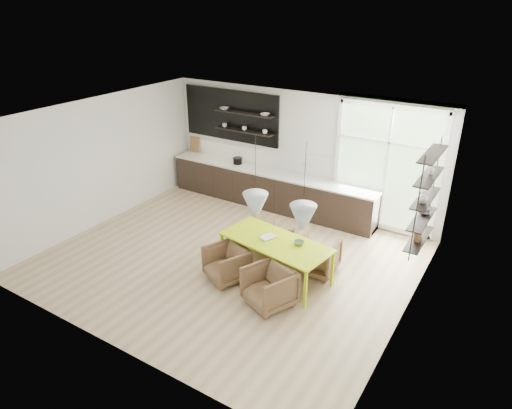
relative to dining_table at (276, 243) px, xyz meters
name	(u,v)px	position (x,y,z in m)	size (l,w,h in m)	color
room	(282,181)	(-0.51, 1.12, 0.75)	(7.02, 6.01, 2.91)	#CCAE89
kitchen_run	(267,183)	(-1.79, 2.71, -0.11)	(5.54, 0.69, 2.75)	black
right_shelving	(425,201)	(2.27, 1.19, 0.94)	(0.26, 1.22, 1.90)	black
dining_table	(276,243)	(0.00, 0.00, 0.00)	(2.20, 1.26, 0.76)	#BADC10
armchair_back_left	(273,238)	(-0.50, 0.80, -0.41)	(0.63, 0.65, 0.59)	brown
armchair_back_right	(317,255)	(0.60, 0.58, -0.35)	(0.76, 0.78, 0.71)	brown
armchair_front_left	(227,264)	(-0.72, -0.56, -0.38)	(0.71, 0.73, 0.66)	brown
armchair_front_right	(269,287)	(0.35, -0.81, -0.36)	(0.75, 0.77, 0.70)	brown
wire_stool	(232,240)	(-1.23, 0.35, -0.46)	(0.31, 0.31, 0.39)	black
table_book	(264,235)	(-0.29, 0.07, 0.06)	(0.21, 0.28, 0.03)	white
table_bowl	(299,243)	(0.42, 0.12, 0.08)	(0.19, 0.19, 0.06)	#517B49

